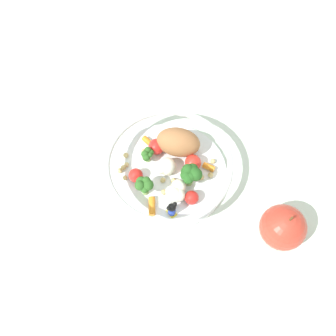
{
  "coord_description": "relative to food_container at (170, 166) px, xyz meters",
  "views": [
    {
      "loc": [
        0.14,
        0.29,
        0.65
      ],
      "look_at": [
        0.0,
        0.01,
        0.03
      ],
      "focal_mm": 37.97,
      "sensor_mm": 36.0,
      "label": 1
    }
  ],
  "objects": [
    {
      "name": "ground_plane",
      "position": [
        0.0,
        -0.01,
        -0.03
      ],
      "size": [
        2.4,
        2.4,
        0.0
      ],
      "primitive_type": "plane",
      "color": "silver"
    },
    {
      "name": "food_container",
      "position": [
        0.0,
        0.0,
        0.0
      ],
      "size": [
        0.24,
        0.24,
        0.07
      ],
      "color": "white",
      "rests_on": "ground_plane"
    },
    {
      "name": "loose_apple",
      "position": [
        -0.12,
        0.2,
        0.01
      ],
      "size": [
        0.08,
        0.08,
        0.09
      ],
      "color": "#BC3828",
      "rests_on": "ground_plane"
    }
  ]
}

